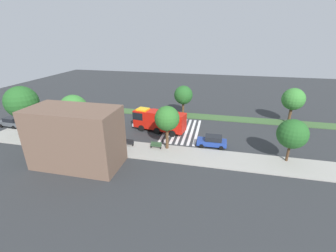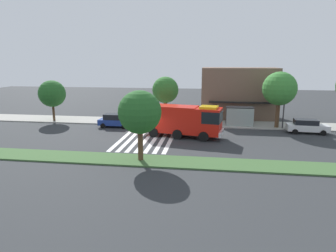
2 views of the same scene
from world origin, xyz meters
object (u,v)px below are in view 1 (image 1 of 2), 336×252
Objects in this scene: parked_car_east at (11,122)px; bench_west_of_shelter at (156,145)px; sidewalk_tree_east at (74,109)px; bench_near_shelter at (129,142)px; sidewalk_tree_far_west at (292,134)px; median_tree_west at (183,95)px; sidewalk_tree_west at (167,119)px; bus_stop_shelter at (103,132)px; parked_car_mid at (70,128)px; street_lamp at (73,118)px; median_tree_far_west at (293,99)px; parked_car_west at (212,141)px; fire_truck at (158,120)px; sidewalk_tree_far_east at (22,102)px.

parked_car_east is 2.72× the size of bench_west_of_shelter.
sidewalk_tree_east reaches higher than bench_west_of_shelter.
sidewalk_tree_far_west is (-21.99, -0.35, 3.40)m from bench_near_shelter.
bench_near_shelter and bench_west_of_shelter have the same top height.
sidewalk_tree_west is at bearing 90.19° from median_tree_west.
bus_stop_shelter is 2.19× the size of bench_near_shelter.
bench_near_shelter is 0.23× the size of sidewalk_tree_east.
sidewalk_tree_east is (-3.02, 2.20, 4.21)m from parked_car_mid.
sidewalk_tree_far_west is (-31.28, 0.40, 0.49)m from street_lamp.
median_tree_west is (-5.80, -15.18, 3.71)m from bench_near_shelter.
median_tree_far_west is 1.09× the size of median_tree_west.
bus_stop_shelter is 0.62× the size of street_lamp.
street_lamp is (21.51, 1.80, 2.62)m from parked_car_west.
fire_truck is 7.16m from bench_near_shelter.
bench_west_of_shelter is (-15.97, 2.54, -0.28)m from parked_car_mid.
sidewalk_tree_east is at bearing -0.00° from sidewalk_tree_far_west.
sidewalk_tree_west is at bearing 127.08° from fire_truck.
parked_car_east is at bearing 14.34° from median_tree_far_west.
parked_car_west reaches higher than bench_west_of_shelter.
median_tree_far_west is at bearing -144.87° from bench_west_of_shelter.
street_lamp is at bearing -3.15° from bench_west_of_shelter.
sidewalk_tree_far_east is (39.83, -0.00, 1.58)m from sidewalk_tree_far_west.
parked_car_west is 0.68× the size of sidewalk_tree_west.
street_lamp is at bearing -0.73° from sidewalk_tree_far_west.
bus_stop_shelter is 4.20m from bench_near_shelter.
parked_car_mid is at bearing -160.36° from sidewalk_tree_far_east.
parked_car_west reaches higher than parked_car_mid.
parked_car_west is 0.90× the size of parked_car_mid.
sidewalk_tree_east is (-14.89, 2.20, 4.19)m from parked_car_east.
sidewalk_tree_east is at bearing 23.25° from median_tree_far_west.
median_tree_west is at bearing -154.03° from parked_car_east.
fire_truck is at bearing -152.15° from sidewalk_tree_east.
median_tree_far_west is (-49.41, -12.63, 3.79)m from parked_car_east.
bus_stop_shelter is at bearing 8.55° from parked_car_west.
bus_stop_shelter is at bearing 175.34° from parked_car_east.
fire_truck reaches higher than bench_west_of_shelter.
bench_near_shelter is 0.28× the size of sidewalk_tree_far_west.
bench_near_shelter is at bearing 76.78° from fire_truck.
street_lamp is at bearing 4.48° from parked_car_west.
parked_car_west is 10.49m from sidewalk_tree_far_west.
street_lamp is 1.75m from sidewalk_tree_east.
bench_near_shelter is 0.28× the size of street_lamp.
median_tree_west is at bearing -136.29° from street_lamp.
median_tree_far_west is (-29.85, -15.15, 2.80)m from bus_stop_shelter.
sidewalk_tree_far_west is 16.16m from sidewalk_tree_west.
sidewalk_tree_far_west is (-17.71, -0.35, 3.40)m from bench_west_of_shelter.
parked_car_mid is 0.60× the size of sidewalk_tree_far_east.
sidewalk_tree_far_west is at bearing -178.88° from bench_west_of_shelter.
bus_stop_shelter is at bearing 57.10° from median_tree_west.
sidewalk_tree_west is (-1.57, -0.35, 4.13)m from bench_west_of_shelter.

